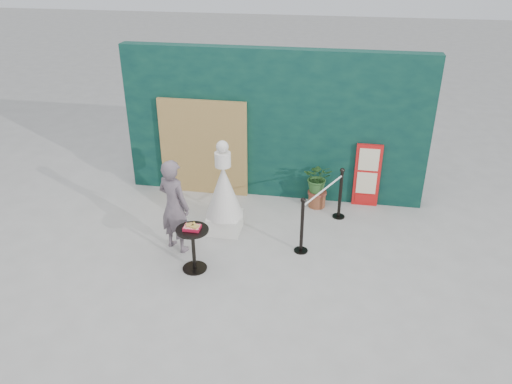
{
  "coord_description": "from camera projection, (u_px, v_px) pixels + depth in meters",
  "views": [
    {
      "loc": [
        1.32,
        -6.13,
        4.82
      ],
      "look_at": [
        0.0,
        1.2,
        1.0
      ],
      "focal_mm": 35.0,
      "sensor_mm": 36.0,
      "label": 1
    }
  ],
  "objects": [
    {
      "name": "bamboo_fence",
      "position": [
        203.0,
        148.0,
        10.12
      ],
      "size": [
        1.8,
        0.08,
        2.0
      ],
      "primitive_type": "cube",
      "color": "tan",
      "rests_on": "ground"
    },
    {
      "name": "statue",
      "position": [
        224.0,
        195.0,
        8.87
      ],
      "size": [
        0.69,
        0.69,
        1.76
      ],
      "color": "silver",
      "rests_on": "ground"
    },
    {
      "name": "cafe_table",
      "position": [
        193.0,
        243.0,
        7.9
      ],
      "size": [
        0.52,
        0.52,
        0.75
      ],
      "color": "black",
      "rests_on": "ground"
    },
    {
      "name": "planter",
      "position": [
        318.0,
        182.0,
        9.77
      ],
      "size": [
        0.55,
        0.48,
        0.94
      ],
      "color": "brown",
      "rests_on": "ground"
    },
    {
      "name": "stanchion_barrier",
      "position": [
        322.0,
        209.0,
        8.88
      ],
      "size": [
        0.84,
        1.54,
        1.03
      ],
      "color": "black",
      "rests_on": "ground"
    },
    {
      "name": "woman",
      "position": [
        174.0,
        206.0,
        8.3
      ],
      "size": [
        0.71,
        0.61,
        1.66
      ],
      "primitive_type": "imported",
      "rotation": [
        0.0,
        0.0,
        2.71
      ],
      "color": "slate",
      "rests_on": "ground"
    },
    {
      "name": "food_basket",
      "position": [
        192.0,
        227.0,
        7.77
      ],
      "size": [
        0.26,
        0.19,
        0.11
      ],
      "color": "#B2132F",
      "rests_on": "cafe_table"
    },
    {
      "name": "ground",
      "position": [
        242.0,
        283.0,
        7.78
      ],
      "size": [
        60.0,
        60.0,
        0.0
      ],
      "primitive_type": "plane",
      "color": "#ADAAA5",
      "rests_on": "ground"
    },
    {
      "name": "menu_board",
      "position": [
        367.0,
        176.0,
        9.77
      ],
      "size": [
        0.5,
        0.07,
        1.3
      ],
      "color": "red",
      "rests_on": "ground"
    },
    {
      "name": "back_wall",
      "position": [
        273.0,
        125.0,
        9.85
      ],
      "size": [
        6.0,
        0.3,
        3.0
      ],
      "primitive_type": "cube",
      "color": "black",
      "rests_on": "ground"
    }
  ]
}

